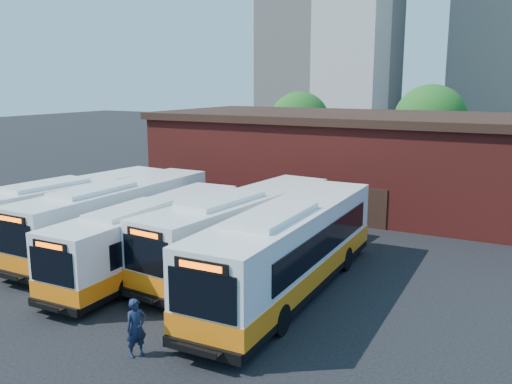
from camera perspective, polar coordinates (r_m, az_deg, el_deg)
The scene contains 10 objects.
ground at distance 21.93m, azimuth -5.84°, elevation -11.40°, with size 220.00×220.00×0.00m, color black.
bus_farwest at distance 31.08m, azimuth -18.76°, elevation -2.04°, with size 3.94×12.85×3.45m.
bus_west at distance 28.86m, azimuth -14.42°, elevation -2.75°, with size 2.78×12.91×3.51m.
bus_midwest at distance 25.20m, azimuth -10.98°, elevation -4.90°, with size 2.79×12.10×3.28m.
bus_mideast at distance 25.51m, azimuth -1.55°, elevation -4.21°, with size 3.83×13.17×3.54m.
bus_east at distance 22.25m, azimuth 3.51°, elevation -6.34°, with size 3.21×13.87×3.75m.
transit_worker at distance 17.90m, azimuth -12.50°, elevation -13.78°, with size 0.69×0.45×1.89m, color #131C36.
depot_building at distance 38.75m, azimuth 10.91°, elevation 3.49°, with size 28.60×12.60×6.40m.
tree_west at distance 53.31m, azimuth 4.59°, elevation 7.29°, with size 6.00×6.00×7.65m.
tree_mid at distance 51.63m, azimuth 17.89°, elevation 7.12°, with size 6.56×6.56×8.36m.
Camera 1 is at (11.48, -16.64, 8.50)m, focal length 38.00 mm.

